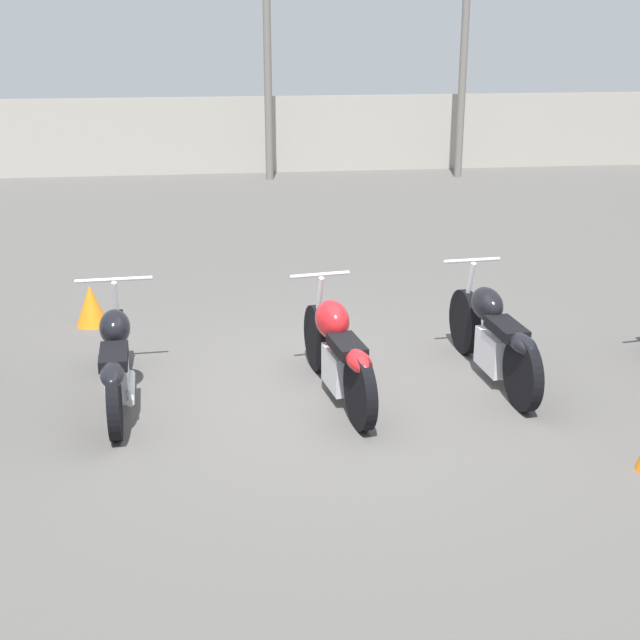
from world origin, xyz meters
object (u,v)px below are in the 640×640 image
motorcycle_slot_1 (116,360)px  traffic_cone_near (91,305)px  motorcycle_slot_3 (494,336)px  motorcycle_slot_2 (338,351)px

motorcycle_slot_1 → traffic_cone_near: motorcycle_slot_1 is taller
motorcycle_slot_3 → motorcycle_slot_1: bearing=176.9°
motorcycle_slot_3 → traffic_cone_near: 4.56m
motorcycle_slot_2 → motorcycle_slot_3: motorcycle_slot_3 is taller
motorcycle_slot_1 → motorcycle_slot_2: 2.00m
motorcycle_slot_2 → motorcycle_slot_1: bearing=167.8°
motorcycle_slot_2 → traffic_cone_near: 3.43m
motorcycle_slot_3 → traffic_cone_near: (-4.02, 2.13, -0.21)m
motorcycle_slot_2 → motorcycle_slot_3: 1.56m
traffic_cone_near → motorcycle_slot_1: bearing=-77.6°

